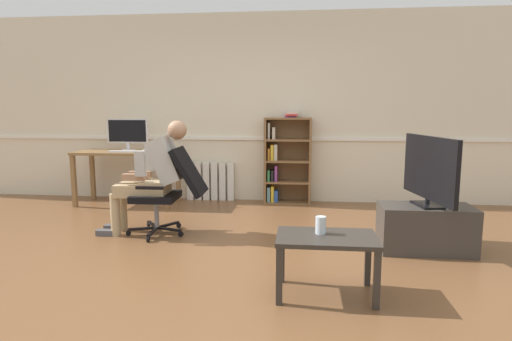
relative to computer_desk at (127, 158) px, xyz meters
name	(u,v)px	position (x,y,z in m)	size (l,w,h in m)	color
ground_plane	(229,262)	(1.82, -2.15, -0.65)	(18.00, 18.00, 0.00)	brown
back_wall	(259,109)	(1.82, 0.50, 0.70)	(12.00, 0.13, 2.70)	beige
computer_desk	(127,158)	(0.00, 0.00, 0.00)	(1.40, 0.61, 0.76)	olive
imac_monitor	(128,132)	(-0.01, 0.08, 0.37)	(0.59, 0.14, 0.45)	silver
keyboard	(124,151)	(0.02, -0.14, 0.11)	(0.40, 0.12, 0.02)	silver
computer_mouse	(144,151)	(0.31, -0.12, 0.12)	(0.06, 0.10, 0.03)	white
bookshelf	(285,161)	(2.22, 0.29, -0.04)	(0.66, 0.29, 1.30)	brown
radiator	(211,181)	(1.11, 0.39, -0.37)	(0.71, 0.08, 0.56)	white
office_chair	(171,187)	(1.06, -1.38, -0.13)	(0.86, 0.62, 0.95)	black
person_seated	(152,174)	(0.87, -1.38, 0.00)	(0.98, 0.40, 1.23)	tan
tv_stand	(426,229)	(3.63, -1.66, -0.43)	(0.85, 0.43, 0.44)	#3D3833
tv_screen	(429,170)	(3.63, -1.66, 0.13)	(0.25, 0.99, 0.66)	black
coffee_table	(326,245)	(2.63, -2.73, -0.28)	(0.72, 0.45, 0.44)	#332D28
drinking_glass	(321,225)	(2.59, -2.68, -0.14)	(0.08, 0.08, 0.13)	silver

